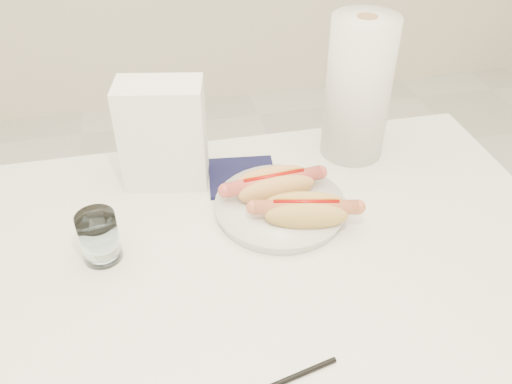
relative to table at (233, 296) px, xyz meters
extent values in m
cube|color=white|center=(0.00, 0.00, 0.04)|extent=(1.20, 0.80, 0.04)
cylinder|color=silver|center=(0.54, 0.34, -0.34)|extent=(0.04, 0.04, 0.71)
cylinder|color=silver|center=(0.11, 0.13, 0.07)|extent=(0.26, 0.26, 0.02)
ellipsoid|color=#E3A35B|center=(0.11, 0.14, 0.10)|extent=(0.15, 0.05, 0.05)
ellipsoid|color=#E3A35B|center=(0.11, 0.18, 0.10)|extent=(0.15, 0.05, 0.05)
ellipsoid|color=#E3A35B|center=(0.11, 0.16, 0.09)|extent=(0.14, 0.07, 0.03)
cylinder|color=#C74F46|center=(0.11, 0.16, 0.11)|extent=(0.19, 0.04, 0.03)
cylinder|color=#990A05|center=(0.11, 0.16, 0.12)|extent=(0.12, 0.02, 0.01)
ellipsoid|color=tan|center=(0.14, 0.06, 0.10)|extent=(0.15, 0.07, 0.05)
ellipsoid|color=tan|center=(0.15, 0.09, 0.10)|extent=(0.15, 0.07, 0.05)
ellipsoid|color=tan|center=(0.15, 0.07, 0.09)|extent=(0.14, 0.08, 0.03)
cylinder|color=#C16644|center=(0.15, 0.07, 0.11)|extent=(0.18, 0.06, 0.03)
cylinder|color=#990A05|center=(0.15, 0.07, 0.12)|extent=(0.11, 0.03, 0.01)
cylinder|color=white|center=(-0.20, 0.08, 0.10)|extent=(0.06, 0.06, 0.09)
cube|color=white|center=(-0.08, 0.27, 0.16)|extent=(0.17, 0.12, 0.21)
cube|color=black|center=(0.07, 0.25, 0.06)|extent=(0.15, 0.15, 0.01)
cylinder|color=silver|center=(0.31, 0.30, 0.21)|extent=(0.17, 0.17, 0.29)
camera|label=1|loc=(-0.09, -0.61, 0.70)|focal=37.86mm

